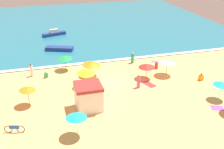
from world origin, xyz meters
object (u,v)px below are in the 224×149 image
beachgoer_0 (132,58)px  small_boat_1 (54,33)px  beach_umbrella_2 (86,72)px  parked_bicycle (14,129)px  beach_umbrella_0 (91,63)px  beach_umbrella_4 (27,89)px  beachgoer_2 (139,82)px  beach_umbrella_7 (147,66)px  beachgoer_5 (92,91)px  beachgoer_4 (156,66)px  small_boat_0 (59,49)px  beach_umbrella_5 (65,58)px  beach_umbrella_6 (76,116)px  beachgoer_3 (46,75)px  beach_umbrella_1 (167,62)px  beachgoer_6 (32,70)px  lifeguard_cabana (88,97)px  beachgoer_7 (201,77)px  beach_umbrella_8 (222,83)px

beachgoer_0 → small_boat_1: 18.52m
beach_umbrella_2 → parked_bicycle: bearing=-138.5°
beach_umbrella_0 → beach_umbrella_4: bearing=-145.4°
beachgoer_0 → beachgoer_2: 7.39m
beach_umbrella_4 → beach_umbrella_7: 14.29m
beachgoer_5 → beachgoer_4: bearing=25.7°
beach_umbrella_7 → small_boat_0: bearing=126.4°
beach_umbrella_5 → small_boat_0: 7.66m
beachgoer_2 → small_boat_1: beachgoer_2 is taller
beach_umbrella_5 → small_boat_0: bearing=90.7°
beach_umbrella_6 → beachgoer_5: (2.71, 6.76, -1.53)m
small_boat_0 → beachgoer_3: bearing=-105.5°
beach_umbrella_1 → beachgoer_6: (-16.52, 4.21, -1.00)m
small_boat_1 → beachgoer_4: bearing=-57.0°
beach_umbrella_7 → parked_bicycle: (-15.31, -7.14, -1.29)m
beachgoer_2 → small_boat_0: (-7.61, 14.85, -0.36)m
beach_umbrella_2 → beachgoer_6: bearing=142.3°
beachgoer_6 → small_boat_1: bearing=76.1°
beach_umbrella_1 → beachgoer_4: beach_umbrella_1 is taller
beach_umbrella_1 → small_boat_1: size_ratio=0.66×
beach_umbrella_6 → parked_bicycle: 5.82m
lifeguard_cabana → beach_umbrella_4: 6.27m
beach_umbrella_1 → beachgoer_7: 4.48m
small_boat_1 → parked_bicycle: bearing=-101.6°
beachgoer_3 → beachgoer_7: size_ratio=0.95×
beach_umbrella_4 → beachgoer_2: size_ratio=1.33×
beach_umbrella_7 → beachgoer_4: (2.44, 2.44, -1.26)m
beach_umbrella_0 → beachgoer_2: 6.60m
beach_umbrella_2 → small_boat_1: (-1.99, 21.26, -1.40)m
beach_umbrella_2 → beach_umbrella_7: beach_umbrella_2 is taller
beach_umbrella_6 → beachgoer_6: bearing=105.2°
beach_umbrella_5 → small_boat_1: 15.79m
beachgoer_5 → beachgoer_7: size_ratio=1.10×
beach_umbrella_0 → lifeguard_cabana: bearing=-103.8°
lifeguard_cabana → beachgoer_2: lifeguard_cabana is taller
parked_bicycle → beachgoer_7: beachgoer_7 is taller
beach_umbrella_0 → beach_umbrella_2: size_ratio=1.11×
beach_umbrella_0 → small_boat_1: 18.66m
beach_umbrella_8 → parked_bicycle: 20.99m
lifeguard_cabana → beachgoer_3: size_ratio=3.11×
beach_umbrella_8 → parked_bicycle: (-20.94, -0.26, -1.48)m
beach_umbrella_0 → beachgoer_7: size_ratio=3.45×
beachgoer_0 → beach_umbrella_1: bearing=-59.6°
parked_bicycle → small_boat_0: size_ratio=0.40×
beach_umbrella_8 → small_boat_0: bearing=127.5°
beach_umbrella_0 → beach_umbrella_2: beach_umbrella_2 is taller
beachgoer_5 → beach_umbrella_5: bearing=105.1°
beach_umbrella_6 → beachgoer_6: 13.96m
lifeguard_cabana → beachgoer_4: bearing=34.9°
beach_umbrella_4 → beachgoer_7: beach_umbrella_4 is taller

